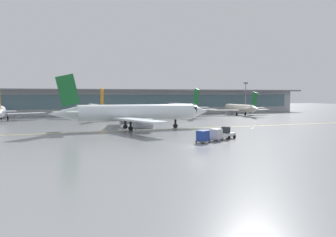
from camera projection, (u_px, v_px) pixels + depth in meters
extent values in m
plane|color=gray|center=(198.00, 146.00, 50.42)|extent=(400.00, 400.00, 0.00)
cube|color=yellow|center=(140.00, 130.00, 73.33)|extent=(109.99, 2.30, 0.01)
cube|color=#9EA3A8|center=(104.00, 103.00, 132.02)|extent=(166.92, 8.00, 9.00)
cube|color=slate|center=(106.00, 102.00, 128.15)|extent=(160.24, 0.16, 5.04)
cube|color=slate|center=(105.00, 90.00, 130.28)|extent=(173.60, 11.00, 0.60)
cylinder|color=silver|center=(1.00, 111.00, 100.81)|extent=(4.52, 19.30, 2.66)
cone|color=silver|center=(1.00, 110.00, 110.89)|extent=(2.82, 3.42, 2.52)
cube|color=black|center=(1.00, 109.00, 108.94)|extent=(2.30, 2.58, 0.93)
cone|color=silver|center=(0.00, 113.00, 90.25)|extent=(2.66, 4.45, 2.26)
cube|color=silver|center=(26.00, 113.00, 102.32)|extent=(11.09, 6.36, 0.22)
cylinder|color=#999EA3|center=(18.00, 116.00, 102.51)|extent=(1.91, 2.96, 1.64)
cube|color=orange|center=(0.00, 99.00, 90.77)|extent=(0.63, 3.59, 5.00)
cube|color=silver|center=(8.00, 111.00, 92.10)|extent=(4.07, 2.25, 0.19)
cylinder|color=black|center=(1.00, 117.00, 107.00)|extent=(0.34, 0.34, 1.41)
cylinder|color=black|center=(1.00, 118.00, 107.02)|extent=(0.50, 0.74, 0.70)
cylinder|color=black|center=(8.00, 118.00, 100.30)|extent=(0.34, 0.34, 1.41)
cylinder|color=black|center=(8.00, 119.00, 100.32)|extent=(0.50, 0.74, 0.70)
cylinder|color=silver|center=(95.00, 109.00, 111.34)|extent=(3.57, 21.09, 2.92)
cone|color=silver|center=(90.00, 107.00, 122.74)|extent=(2.88, 3.59, 2.77)
cube|color=black|center=(91.00, 107.00, 120.54)|extent=(2.36, 2.70, 1.02)
cone|color=silver|center=(103.00, 110.00, 99.40)|extent=(2.62, 4.74, 2.48)
cube|color=silver|center=(72.00, 112.00, 107.10)|extent=(12.32, 5.63, 0.24)
cylinder|color=#999EA3|center=(80.00, 114.00, 109.22)|extent=(1.90, 3.14, 1.80)
cube|color=silver|center=(119.00, 111.00, 112.50)|extent=(12.28, 6.29, 0.24)
cylinder|color=#999EA3|center=(111.00, 113.00, 112.88)|extent=(1.90, 3.14, 1.80)
cube|color=orange|center=(102.00, 97.00, 99.99)|extent=(0.43, 3.94, 5.50)
cube|color=silver|center=(95.00, 109.00, 99.78)|extent=(4.35, 2.19, 0.21)
cube|color=silver|center=(109.00, 109.00, 101.33)|extent=(4.35, 2.19, 0.21)
cylinder|color=black|center=(92.00, 114.00, 118.33)|extent=(0.38, 0.38, 1.55)
cylinder|color=black|center=(92.00, 115.00, 118.36)|extent=(0.50, 0.79, 0.77)
cylinder|color=black|center=(90.00, 116.00, 109.18)|extent=(0.38, 0.38, 1.55)
cylinder|color=black|center=(90.00, 117.00, 109.21)|extent=(0.50, 0.79, 0.77)
cylinder|color=black|center=(103.00, 116.00, 110.61)|extent=(0.38, 0.38, 1.55)
cylinder|color=black|center=(103.00, 117.00, 110.64)|extent=(0.50, 0.79, 0.77)
cylinder|color=white|center=(181.00, 108.00, 121.27)|extent=(3.58, 21.10, 2.92)
cone|color=white|center=(169.00, 106.00, 132.66)|extent=(2.88, 3.59, 2.77)
cube|color=black|center=(171.00, 106.00, 130.47)|extent=(2.36, 2.70, 1.02)
cone|color=white|center=(198.00, 109.00, 109.33)|extent=(2.63, 4.75, 2.48)
cube|color=white|center=(163.00, 110.00, 117.02)|extent=(12.32, 5.62, 0.24)
cylinder|color=#999EA3|center=(168.00, 112.00, 119.15)|extent=(1.90, 3.15, 1.80)
cube|color=white|center=(203.00, 110.00, 122.43)|extent=(12.28, 6.30, 0.24)
cylinder|color=#999EA3|center=(195.00, 112.00, 122.81)|extent=(1.90, 3.15, 1.80)
cube|color=#19662D|center=(196.00, 96.00, 109.92)|extent=(0.43, 3.94, 5.50)
cube|color=white|center=(190.00, 108.00, 109.71)|extent=(4.36, 2.20, 0.21)
cube|color=white|center=(202.00, 107.00, 111.26)|extent=(4.36, 2.20, 0.21)
cylinder|color=black|center=(174.00, 113.00, 128.26)|extent=(0.38, 0.38, 1.55)
cylinder|color=black|center=(174.00, 114.00, 128.29)|extent=(0.50, 0.79, 0.77)
cylinder|color=black|center=(178.00, 114.00, 119.11)|extent=(0.38, 0.38, 1.55)
cylinder|color=black|center=(178.00, 115.00, 119.14)|extent=(0.50, 0.79, 0.77)
cylinder|color=black|center=(189.00, 114.00, 120.54)|extent=(0.38, 0.38, 1.55)
cylinder|color=black|center=(189.00, 115.00, 120.57)|extent=(0.50, 0.79, 0.77)
cylinder|color=silver|center=(239.00, 108.00, 127.07)|extent=(3.36, 18.74, 2.59)
cone|color=silver|center=(226.00, 107.00, 137.44)|extent=(2.59, 3.21, 2.46)
cube|color=black|center=(228.00, 106.00, 135.45)|extent=(2.12, 2.41, 0.91)
cone|color=silver|center=(256.00, 109.00, 116.20)|extent=(2.37, 4.23, 2.20)
cube|color=silver|center=(225.00, 110.00, 123.72)|extent=(10.89, 5.68, 0.21)
cylinder|color=#999EA3|center=(229.00, 112.00, 125.49)|extent=(1.71, 2.81, 1.60)
cube|color=silver|center=(257.00, 110.00, 127.61)|extent=(10.94, 4.89, 0.21)
cylinder|color=#999EA3|center=(250.00, 112.00, 128.12)|extent=(1.71, 2.81, 1.60)
cube|color=#19662D|center=(255.00, 99.00, 116.75)|extent=(0.42, 3.50, 4.88)
cube|color=silver|center=(249.00, 108.00, 116.70)|extent=(3.88, 1.98, 0.18)
cube|color=silver|center=(259.00, 108.00, 117.82)|extent=(3.88, 1.98, 0.18)
cylinder|color=black|center=(231.00, 112.00, 133.43)|extent=(0.34, 0.34, 1.37)
cylinder|color=black|center=(231.00, 113.00, 133.46)|extent=(0.45, 0.70, 0.69)
cylinder|color=black|center=(237.00, 113.00, 125.24)|extent=(0.34, 0.34, 1.37)
cylinder|color=black|center=(237.00, 114.00, 125.26)|extent=(0.45, 0.70, 0.69)
cylinder|color=black|center=(245.00, 113.00, 126.27)|extent=(0.34, 0.34, 1.37)
cylinder|color=black|center=(245.00, 114.00, 126.29)|extent=(0.45, 0.70, 0.69)
cylinder|color=white|center=(137.00, 113.00, 74.95)|extent=(25.66, 4.01, 3.56)
cone|color=white|center=(199.00, 111.00, 80.17)|extent=(4.33, 3.45, 3.38)
cube|color=black|center=(188.00, 110.00, 79.14)|extent=(3.25, 2.83, 1.24)
cone|color=white|center=(62.00, 114.00, 69.49)|extent=(5.74, 3.12, 3.02)
cube|color=white|center=(119.00, 115.00, 82.80)|extent=(7.03, 15.01, 0.29)
cylinder|color=#999EA3|center=(128.00, 120.00, 80.67)|extent=(3.80, 2.26, 2.20)
cube|color=white|center=(139.00, 120.00, 65.79)|extent=(7.49, 14.98, 0.29)
cylinder|color=#999EA3|center=(143.00, 124.00, 69.14)|extent=(3.80, 2.26, 2.20)
cube|color=#19662D|center=(68.00, 90.00, 69.56)|extent=(4.80, 0.46, 6.70)
cube|color=white|center=(69.00, 111.00, 72.44)|extent=(2.60, 5.27, 0.25)
cube|color=white|center=(71.00, 112.00, 67.56)|extent=(2.60, 5.27, 0.25)
cylinder|color=black|center=(175.00, 124.00, 78.27)|extent=(0.46, 0.46, 1.88)
cylinder|color=black|center=(175.00, 126.00, 78.30)|extent=(0.95, 0.59, 0.94)
cylinder|color=black|center=(125.00, 124.00, 76.66)|extent=(0.46, 0.46, 1.88)
cylinder|color=black|center=(125.00, 126.00, 76.69)|extent=(0.95, 0.59, 0.94)
cylinder|color=black|center=(131.00, 126.00, 72.16)|extent=(0.46, 0.46, 1.88)
cylinder|color=black|center=(131.00, 128.00, 72.20)|extent=(0.95, 0.59, 0.94)
cube|color=silver|center=(228.00, 135.00, 59.07)|extent=(2.95, 2.43, 0.70)
cube|color=#1E2328|center=(226.00, 130.00, 58.46)|extent=(1.36, 1.51, 1.10)
cylinder|color=black|center=(228.00, 136.00, 60.19)|extent=(0.63, 0.47, 0.60)
cylinder|color=black|center=(234.00, 137.00, 59.23)|extent=(0.63, 0.47, 0.60)
cylinder|color=black|center=(222.00, 137.00, 58.96)|extent=(0.63, 0.47, 0.60)
cylinder|color=black|center=(229.00, 138.00, 58.00)|extent=(0.63, 0.47, 0.60)
cube|color=#595B60|center=(216.00, 139.00, 56.54)|extent=(2.60, 2.38, 0.12)
cube|color=silver|center=(216.00, 134.00, 56.48)|extent=(2.11, 2.06, 1.60)
cylinder|color=black|center=(215.00, 139.00, 57.57)|extent=(0.24, 0.19, 0.22)
cylinder|color=black|center=(222.00, 140.00, 56.61)|extent=(0.24, 0.19, 0.22)
cylinder|color=black|center=(210.00, 140.00, 56.49)|extent=(0.24, 0.19, 0.22)
cylinder|color=black|center=(217.00, 141.00, 55.53)|extent=(0.24, 0.19, 0.22)
cube|color=#595B60|center=(203.00, 141.00, 53.98)|extent=(2.60, 2.38, 0.12)
cube|color=navy|center=(203.00, 136.00, 53.92)|extent=(2.11, 2.06, 1.60)
cylinder|color=black|center=(202.00, 141.00, 55.02)|extent=(0.24, 0.19, 0.22)
cylinder|color=black|center=(209.00, 142.00, 54.06)|extent=(0.24, 0.19, 0.22)
cylinder|color=black|center=(196.00, 142.00, 53.94)|extent=(0.24, 0.19, 0.22)
cylinder|color=black|center=(203.00, 143.00, 52.97)|extent=(0.24, 0.19, 0.22)
cylinder|color=gray|center=(246.00, 98.00, 141.59)|extent=(0.36, 0.36, 12.04)
cube|color=#3F3F42|center=(246.00, 83.00, 141.15)|extent=(1.80, 0.30, 0.50)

